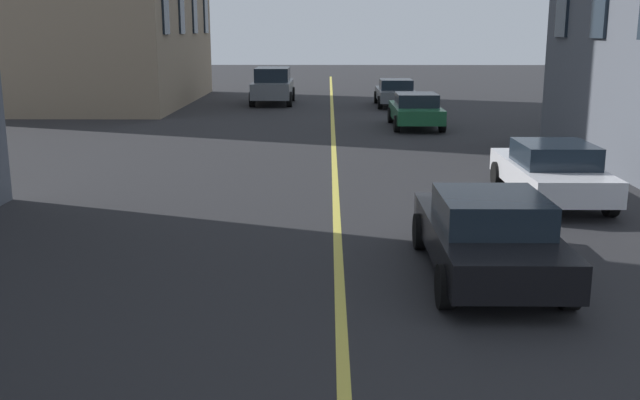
% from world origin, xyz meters
% --- Properties ---
extents(lane_centre_line, '(80.00, 0.16, 0.01)m').
position_xyz_m(lane_centre_line, '(20.00, 0.00, 0.00)').
color(lane_centre_line, '#D8C64C').
rests_on(lane_centre_line, ground_plane).
extents(car_white_trailing, '(4.40, 1.95, 1.37)m').
position_xyz_m(car_white_trailing, '(15.21, -4.90, 0.70)').
color(car_white_trailing, silver).
rests_on(car_white_trailing, ground_plane).
extents(car_green_mid, '(4.40, 1.95, 1.37)m').
position_xyz_m(car_green_mid, '(28.09, -3.30, 0.70)').
color(car_green_mid, '#1E6038').
rests_on(car_green_mid, ground_plane).
extents(car_black_near, '(4.40, 1.95, 1.37)m').
position_xyz_m(car_black_near, '(9.92, -2.34, 0.70)').
color(car_black_near, black).
rests_on(car_black_near, ground_plane).
extents(car_grey_parked_b, '(4.40, 1.95, 1.37)m').
position_xyz_m(car_grey_parked_b, '(36.33, -3.22, 0.70)').
color(car_grey_parked_b, slate).
rests_on(car_grey_parked_b, ground_plane).
extents(car_grey_oncoming, '(4.70, 2.14, 1.88)m').
position_xyz_m(car_grey_oncoming, '(37.49, 3.09, 0.97)').
color(car_grey_oncoming, slate).
rests_on(car_grey_oncoming, ground_plane).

